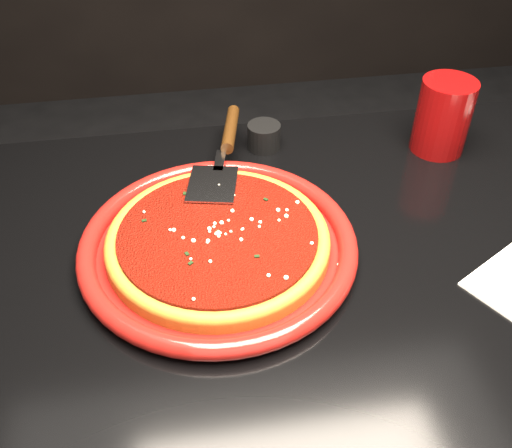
{
  "coord_description": "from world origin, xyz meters",
  "views": [
    {
      "loc": [
        -0.23,
        -0.55,
        1.32
      ],
      "look_at": [
        -0.13,
        0.08,
        0.77
      ],
      "focal_mm": 40.0,
      "sensor_mm": 36.0,
      "label": 1
    }
  ],
  "objects": [
    {
      "name": "pizza_sauce",
      "position": [
        -0.19,
        0.05,
        0.78
      ],
      "size": [
        0.38,
        0.38,
        0.01
      ],
      "primitive_type": "cylinder",
      "rotation": [
        0.0,
        0.0,
        0.44
      ],
      "color": "#681008",
      "rests_on": "plate"
    },
    {
      "name": "pizza_server",
      "position": [
        -0.16,
        0.23,
        0.8
      ],
      "size": [
        0.15,
        0.33,
        0.02
      ],
      "primitive_type": null,
      "rotation": [
        0.0,
        0.0,
        -0.22
      ],
      "color": "silver",
      "rests_on": "plate"
    },
    {
      "name": "cup",
      "position": [
        0.23,
        0.26,
        0.82
      ],
      "size": [
        0.12,
        0.12,
        0.13
      ],
      "primitive_type": "cylinder",
      "rotation": [
        0.0,
        0.0,
        0.35
      ],
      "color": "maroon",
      "rests_on": "table"
    },
    {
      "name": "plate",
      "position": [
        -0.19,
        0.05,
        0.76
      ],
      "size": [
        0.53,
        0.53,
        0.03
      ],
      "primitive_type": "cylinder",
      "rotation": [
        0.0,
        0.0,
        0.44
      ],
      "color": "maroon",
      "rests_on": "table"
    },
    {
      "name": "parmesan_dusting",
      "position": [
        -0.19,
        0.05,
        0.79
      ],
      "size": [
        0.28,
        0.28,
        0.01
      ],
      "primitive_type": null,
      "color": "beige",
      "rests_on": "plate"
    },
    {
      "name": "ramekin",
      "position": [
        -0.08,
        0.31,
        0.77
      ],
      "size": [
        0.07,
        0.07,
        0.05
      ],
      "primitive_type": "cylinder",
      "rotation": [
        0.0,
        0.0,
        -0.24
      ],
      "color": "black",
      "rests_on": "table"
    },
    {
      "name": "basil_flecks",
      "position": [
        -0.19,
        0.05,
        0.79
      ],
      "size": [
        0.25,
        0.25,
        0.0
      ],
      "primitive_type": null,
      "color": "black",
      "rests_on": "plate"
    },
    {
      "name": "pizza_crust_rim",
      "position": [
        -0.19,
        0.05,
        0.78
      ],
      "size": [
        0.43,
        0.43,
        0.02
      ],
      "primitive_type": "torus",
      "rotation": [
        0.0,
        0.0,
        0.44
      ],
      "color": "brown",
      "rests_on": "plate"
    },
    {
      "name": "table",
      "position": [
        0.0,
        0.0,
        0.38
      ],
      "size": [
        1.2,
        0.8,
        0.75
      ],
      "primitive_type": "cube",
      "color": "black",
      "rests_on": "floor"
    },
    {
      "name": "pizza_crust",
      "position": [
        -0.19,
        0.05,
        0.77
      ],
      "size": [
        0.43,
        0.43,
        0.02
      ],
      "primitive_type": "cylinder",
      "rotation": [
        0.0,
        0.0,
        0.44
      ],
      "color": "brown",
      "rests_on": "plate"
    }
  ]
}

